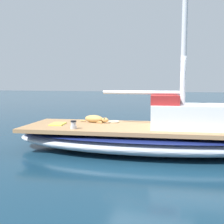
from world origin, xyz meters
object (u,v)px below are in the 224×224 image
at_px(deck_towel, 58,124).
at_px(deck_winch, 73,125).
at_px(coiled_rope, 114,122).
at_px(dog_tan, 95,119).
at_px(sailboat_main, 147,138).

bearing_deg(deck_towel, deck_winch, 56.92).
relative_size(coiled_rope, deck_towel, 0.58).
relative_size(dog_tan, coiled_rope, 2.94).
xyz_separation_m(coiled_rope, deck_towel, (0.91, -1.35, -0.01)).
height_order(coiled_rope, deck_towel, coiled_rope).
xyz_separation_m(sailboat_main, deck_towel, (0.53, -2.43, 0.34)).
bearing_deg(deck_winch, coiled_rope, 157.08).
height_order(dog_tan, coiled_rope, dog_tan).
relative_size(dog_tan, deck_winch, 4.54).
height_order(sailboat_main, dog_tan, dog_tan).
distance_m(deck_winch, coiled_rope, 1.53).
height_order(dog_tan, deck_winch, dog_tan).
distance_m(dog_tan, deck_winch, 1.19).
distance_m(dog_tan, coiled_rope, 0.56).
bearing_deg(dog_tan, coiled_rope, 113.71).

